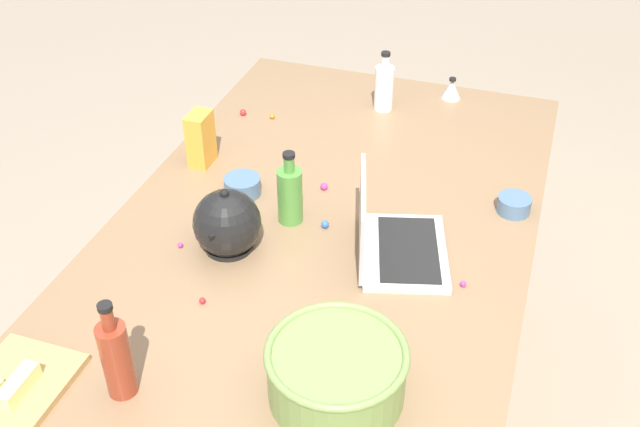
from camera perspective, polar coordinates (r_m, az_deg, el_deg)
island_counter at (r=2.38m, az=0.00°, el=-9.72°), size 1.95×1.14×0.90m
laptop at (r=1.97m, az=5.35°, el=-2.03°), size 0.36×0.30×0.22m
mixing_bowl_large at (r=1.61m, az=1.25°, el=-11.83°), size 0.30×0.30×0.13m
bottle_vinegar at (r=2.63m, az=4.86°, el=9.52°), size 0.06×0.06×0.21m
bottle_olive at (r=2.06m, az=-2.29°, el=1.48°), size 0.07×0.07×0.22m
bottle_soy at (r=1.64m, az=-15.12°, el=-10.45°), size 0.06×0.06×0.25m
kettle at (r=1.98m, az=-7.04°, el=-0.77°), size 0.21×0.18×0.20m
cutting_board at (r=1.76m, az=-22.72°, el=-12.90°), size 0.33×0.21×0.02m
butter_stick_right at (r=1.74m, az=-21.81°, el=-11.93°), size 0.11×0.04×0.04m
ramekin_small at (r=2.20m, az=14.43°, el=0.66°), size 0.09×0.09×0.05m
ramekin_medium at (r=2.21m, az=-5.87°, el=2.09°), size 0.11×0.11×0.05m
kitchen_timer at (r=2.76m, az=9.91°, el=9.27°), size 0.07×0.07×0.08m
candy_bag at (r=2.34m, az=-9.00°, el=5.59°), size 0.09×0.06×0.17m
candy_0 at (r=2.05m, az=-10.50°, el=-2.36°), size 0.01×0.01×0.01m
candy_1 at (r=1.81m, az=3.04°, el=-7.54°), size 0.02×0.02×0.02m
candy_2 at (r=2.63m, az=-5.83°, el=7.61°), size 0.02×0.02×0.02m
candy_3 at (r=2.23m, az=0.31°, el=2.06°), size 0.02×0.02×0.02m
candy_4 at (r=1.93m, az=10.76°, el=-5.24°), size 0.02×0.02×0.02m
candy_5 at (r=2.60m, az=-3.63°, el=7.32°), size 0.02×0.02×0.02m
candy_6 at (r=2.08m, az=0.38°, el=-0.82°), size 0.02×0.02×0.02m
candy_7 at (r=1.87m, az=-8.88°, el=-6.52°), size 0.02×0.02×0.02m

